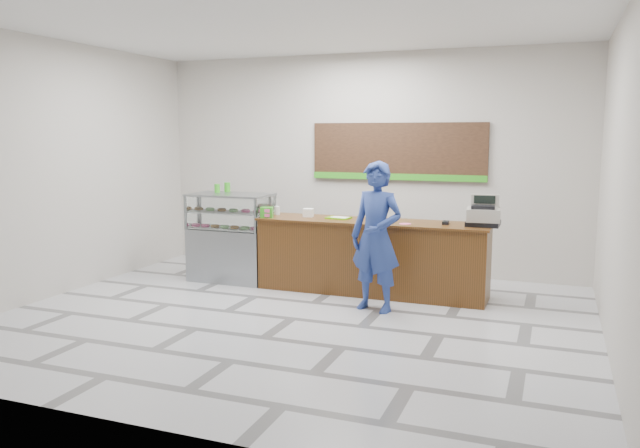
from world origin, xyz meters
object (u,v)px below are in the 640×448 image
at_px(cash_register, 484,214).
at_px(customer, 376,237).
at_px(display_case, 231,236).
at_px(serving_tray, 339,218).
at_px(sales_counter, 371,257).

height_order(cash_register, customer, customer).
height_order(display_case, cash_register, cash_register).
xyz_separation_m(serving_tray, customer, (0.80, -0.87, -0.09)).
relative_size(display_case, serving_tray, 3.77).
relative_size(sales_counter, customer, 1.72).
xyz_separation_m(sales_counter, serving_tray, (-0.51, 0.05, 0.52)).
bearing_deg(customer, display_case, 175.88).
bearing_deg(serving_tray, sales_counter, 1.86).
bearing_deg(serving_tray, cash_register, 7.49).
bearing_deg(display_case, serving_tray, 1.56).
height_order(sales_counter, customer, customer).
bearing_deg(serving_tray, display_case, -171.35).
distance_m(cash_register, serving_tray, 2.01).
distance_m(sales_counter, serving_tray, 0.73).
bearing_deg(cash_register, display_case, 175.42).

